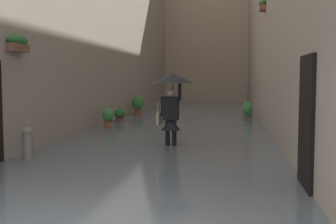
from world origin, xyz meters
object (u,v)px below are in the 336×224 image
(mooring_bollard, at_px, (27,146))
(potted_plant_far_right, at_px, (108,118))
(person_wading, at_px, (172,94))
(potted_plant_mid_left, at_px, (248,112))
(potted_plant_mid_right, at_px, (120,116))
(potted_plant_near_right, at_px, (138,105))

(mooring_bollard, bearing_deg, potted_plant_far_right, -90.31)
(mooring_bollard, bearing_deg, person_wading, -140.80)
(potted_plant_mid_left, bearing_deg, potted_plant_mid_right, 18.96)
(mooring_bollard, bearing_deg, potted_plant_mid_right, -89.53)
(potted_plant_near_right, relative_size, mooring_bollard, 1.25)
(potted_plant_far_right, height_order, potted_plant_mid_right, potted_plant_far_right)
(potted_plant_mid_left, distance_m, potted_plant_near_right, 5.20)
(person_wading, relative_size, potted_plant_near_right, 1.99)
(potted_plant_far_right, xyz_separation_m, potted_plant_near_right, (0.07, -5.15, 0.14))
(potted_plant_mid_left, height_order, potted_plant_near_right, potted_plant_near_right)
(potted_plant_far_right, bearing_deg, potted_plant_near_right, -89.23)
(potted_plant_near_right, bearing_deg, person_wading, 107.86)
(potted_plant_near_right, xyz_separation_m, mooring_bollard, (-0.04, 10.98, -0.19))
(person_wading, relative_size, potted_plant_mid_left, 2.34)
(potted_plant_mid_right, height_order, potted_plant_mid_left, potted_plant_mid_left)
(potted_plant_mid_left, distance_m, mooring_bollard, 10.70)
(person_wading, distance_m, potted_plant_mid_right, 6.29)
(potted_plant_far_right, relative_size, potted_plant_mid_left, 0.93)
(person_wading, distance_m, mooring_bollard, 3.72)
(person_wading, height_order, mooring_bollard, person_wading)
(potted_plant_mid_right, height_order, mooring_bollard, mooring_bollard)
(potted_plant_mid_right, distance_m, mooring_bollard, 7.77)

